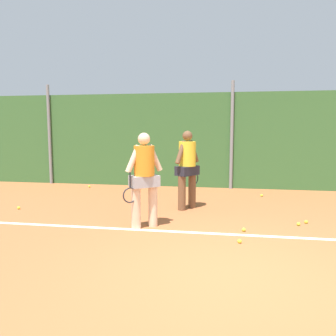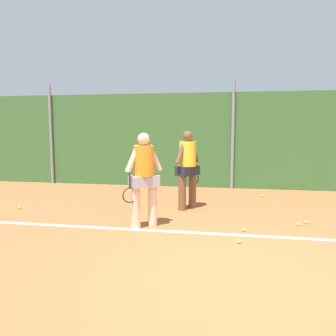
{
  "view_description": "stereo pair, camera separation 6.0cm",
  "coord_description": "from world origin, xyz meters",
  "px_view_note": "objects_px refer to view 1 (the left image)",
  "views": [
    {
      "loc": [
        -0.21,
        -4.06,
        1.82
      ],
      "look_at": [
        -1.33,
        2.6,
        1.02
      ],
      "focal_mm": 36.0,
      "sensor_mm": 36.0,
      "label": 1
    },
    {
      "loc": [
        -0.15,
        -4.05,
        1.82
      ],
      "look_at": [
        -1.33,
        2.6,
        1.02
      ],
      "focal_mm": 36.0,
      "sensor_mm": 36.0,
      "label": 2
    }
  ],
  "objects_px": {
    "player_midcourt": "(187,166)",
    "tennis_ball_4": "(306,222)",
    "tennis_ball_10": "(244,230)",
    "player_foreground_near": "(144,175)",
    "tennis_ball_0": "(89,186)",
    "tennis_ball_2": "(240,241)",
    "tennis_ball_5": "(299,224)",
    "tennis_ball_8": "(19,208)",
    "tennis_ball_3": "(262,195)"
  },
  "relations": [
    {
      "from": "tennis_ball_2",
      "to": "tennis_ball_5",
      "type": "relative_size",
      "value": 1.0
    },
    {
      "from": "player_foreground_near",
      "to": "tennis_ball_0",
      "type": "xyz_separation_m",
      "value": [
        -2.66,
        3.8,
        -0.94
      ]
    },
    {
      "from": "tennis_ball_5",
      "to": "tennis_ball_4",
      "type": "bearing_deg",
      "value": 45.37
    },
    {
      "from": "tennis_ball_3",
      "to": "tennis_ball_4",
      "type": "xyz_separation_m",
      "value": [
        0.57,
        -2.5,
        0.0
      ]
    },
    {
      "from": "tennis_ball_4",
      "to": "tennis_ball_8",
      "type": "bearing_deg",
      "value": 178.77
    },
    {
      "from": "player_foreground_near",
      "to": "tennis_ball_8",
      "type": "height_order",
      "value": "player_foreground_near"
    },
    {
      "from": "player_midcourt",
      "to": "tennis_ball_10",
      "type": "bearing_deg",
      "value": -106.49
    },
    {
      "from": "tennis_ball_0",
      "to": "tennis_ball_4",
      "type": "distance_m",
      "value": 6.43
    },
    {
      "from": "player_midcourt",
      "to": "player_foreground_near",
      "type": "bearing_deg",
      "value": -165.79
    },
    {
      "from": "tennis_ball_4",
      "to": "tennis_ball_10",
      "type": "xyz_separation_m",
      "value": [
        -1.21,
        -0.71,
        0.0
      ]
    },
    {
      "from": "player_foreground_near",
      "to": "tennis_ball_10",
      "type": "height_order",
      "value": "player_foreground_near"
    },
    {
      "from": "player_midcourt",
      "to": "tennis_ball_4",
      "type": "distance_m",
      "value": 2.69
    },
    {
      "from": "player_foreground_near",
      "to": "tennis_ball_4",
      "type": "distance_m",
      "value": 3.23
    },
    {
      "from": "player_midcourt",
      "to": "tennis_ball_4",
      "type": "bearing_deg",
      "value": -72.97
    },
    {
      "from": "player_foreground_near",
      "to": "tennis_ball_2",
      "type": "relative_size",
      "value": 26.31
    },
    {
      "from": "tennis_ball_10",
      "to": "tennis_ball_4",
      "type": "bearing_deg",
      "value": 30.48
    },
    {
      "from": "player_foreground_near",
      "to": "tennis_ball_3",
      "type": "bearing_deg",
      "value": -164.41
    },
    {
      "from": "tennis_ball_0",
      "to": "tennis_ball_8",
      "type": "xyz_separation_m",
      "value": [
        -0.47,
        -2.92,
        0.0
      ]
    },
    {
      "from": "player_midcourt",
      "to": "tennis_ball_2",
      "type": "relative_size",
      "value": 26.67
    },
    {
      "from": "tennis_ball_3",
      "to": "tennis_ball_5",
      "type": "relative_size",
      "value": 1.0
    },
    {
      "from": "tennis_ball_0",
      "to": "tennis_ball_4",
      "type": "bearing_deg",
      "value": -28.35
    },
    {
      "from": "tennis_ball_8",
      "to": "player_midcourt",
      "type": "bearing_deg",
      "value": 10.29
    },
    {
      "from": "player_foreground_near",
      "to": "tennis_ball_5",
      "type": "height_order",
      "value": "player_foreground_near"
    },
    {
      "from": "tennis_ball_4",
      "to": "tennis_ball_10",
      "type": "distance_m",
      "value": 1.4
    },
    {
      "from": "tennis_ball_3",
      "to": "tennis_ball_2",
      "type": "bearing_deg",
      "value": -100.93
    },
    {
      "from": "tennis_ball_0",
      "to": "tennis_ball_2",
      "type": "height_order",
      "value": "same"
    },
    {
      "from": "tennis_ball_2",
      "to": "tennis_ball_4",
      "type": "height_order",
      "value": "same"
    },
    {
      "from": "player_midcourt",
      "to": "tennis_ball_8",
      "type": "relative_size",
      "value": 26.67
    },
    {
      "from": "player_foreground_near",
      "to": "tennis_ball_0",
      "type": "height_order",
      "value": "player_foreground_near"
    },
    {
      "from": "player_midcourt",
      "to": "tennis_ball_5",
      "type": "xyz_separation_m",
      "value": [
        2.21,
        -0.99,
        -0.95
      ]
    },
    {
      "from": "tennis_ball_8",
      "to": "tennis_ball_0",
      "type": "bearing_deg",
      "value": 80.92
    },
    {
      "from": "player_foreground_near",
      "to": "tennis_ball_2",
      "type": "xyz_separation_m",
      "value": [
        1.69,
        -0.6,
        -0.94
      ]
    },
    {
      "from": "tennis_ball_2",
      "to": "tennis_ball_5",
      "type": "bearing_deg",
      "value": 45.86
    },
    {
      "from": "tennis_ball_5",
      "to": "tennis_ball_8",
      "type": "height_order",
      "value": "same"
    },
    {
      "from": "player_midcourt",
      "to": "tennis_ball_10",
      "type": "relative_size",
      "value": 26.67
    },
    {
      "from": "player_midcourt",
      "to": "tennis_ball_2",
      "type": "bearing_deg",
      "value": -117.64
    },
    {
      "from": "tennis_ball_0",
      "to": "tennis_ball_10",
      "type": "distance_m",
      "value": 5.83
    },
    {
      "from": "tennis_ball_8",
      "to": "tennis_ball_5",
      "type": "bearing_deg",
      "value": -2.96
    },
    {
      "from": "player_midcourt",
      "to": "tennis_ball_10",
      "type": "height_order",
      "value": "player_midcourt"
    },
    {
      "from": "tennis_ball_2",
      "to": "tennis_ball_4",
      "type": "distance_m",
      "value": 1.88
    },
    {
      "from": "tennis_ball_4",
      "to": "tennis_ball_5",
      "type": "xyz_separation_m",
      "value": [
        -0.17,
        -0.18,
        0.0
      ]
    },
    {
      "from": "tennis_ball_4",
      "to": "tennis_ball_8",
      "type": "xyz_separation_m",
      "value": [
        -6.13,
        0.13,
        0.0
      ]
    },
    {
      "from": "tennis_ball_2",
      "to": "tennis_ball_10",
      "type": "bearing_deg",
      "value": 81.09
    },
    {
      "from": "player_foreground_near",
      "to": "tennis_ball_4",
      "type": "height_order",
      "value": "player_foreground_near"
    },
    {
      "from": "tennis_ball_2",
      "to": "tennis_ball_5",
      "type": "height_order",
      "value": "same"
    },
    {
      "from": "tennis_ball_0",
      "to": "tennis_ball_3",
      "type": "relative_size",
      "value": 1.0
    },
    {
      "from": "player_midcourt",
      "to": "tennis_ball_4",
      "type": "height_order",
      "value": "player_midcourt"
    },
    {
      "from": "player_midcourt",
      "to": "tennis_ball_0",
      "type": "height_order",
      "value": "player_midcourt"
    },
    {
      "from": "tennis_ball_3",
      "to": "tennis_ball_4",
      "type": "height_order",
      "value": "same"
    },
    {
      "from": "tennis_ball_4",
      "to": "tennis_ball_8",
      "type": "height_order",
      "value": "same"
    }
  ]
}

